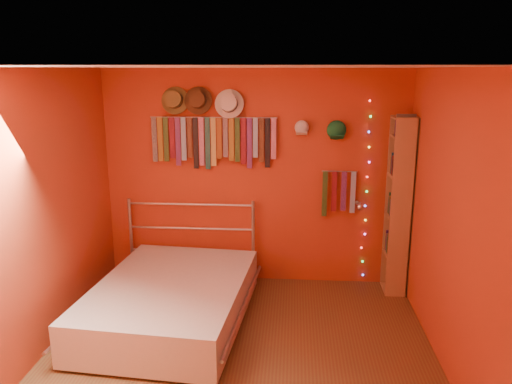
% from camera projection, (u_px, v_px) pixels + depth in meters
% --- Properties ---
extents(ground, '(3.50, 3.50, 0.00)m').
position_uv_depth(ground, '(239.00, 358.00, 4.41)').
color(ground, brown).
rests_on(ground, ground).
extents(back_wall, '(3.50, 0.02, 2.50)m').
position_uv_depth(back_wall, '(255.00, 178.00, 5.80)').
color(back_wall, '#A43D1A').
rests_on(back_wall, ground).
extents(right_wall, '(0.02, 3.50, 2.50)m').
position_uv_depth(right_wall, '(456.00, 228.00, 3.98)').
color(right_wall, '#A43D1A').
rests_on(right_wall, ground).
extents(left_wall, '(0.02, 3.50, 2.50)m').
position_uv_depth(left_wall, '(34.00, 218.00, 4.24)').
color(left_wall, '#A43D1A').
rests_on(left_wall, ground).
extents(ceiling, '(3.50, 3.50, 0.02)m').
position_uv_depth(ceiling, '(236.00, 67.00, 3.81)').
color(ceiling, white).
rests_on(ceiling, back_wall).
extents(tie_rack, '(1.45, 0.03, 0.60)m').
position_uv_depth(tie_rack, '(213.00, 139.00, 5.66)').
color(tie_rack, '#B9B9BF').
rests_on(tie_rack, back_wall).
extents(small_tie_rack, '(0.40, 0.03, 0.54)m').
position_uv_depth(small_tie_rack, '(339.00, 191.00, 5.70)').
color(small_tie_rack, '#B9B9BF').
rests_on(small_tie_rack, back_wall).
extents(fedora_olive, '(0.31, 0.17, 0.31)m').
position_uv_depth(fedora_olive, '(174.00, 100.00, 5.56)').
color(fedora_olive, brown).
rests_on(fedora_olive, back_wall).
extents(fedora_brown, '(0.31, 0.17, 0.31)m').
position_uv_depth(fedora_brown, '(198.00, 100.00, 5.54)').
color(fedora_brown, '#4F331C').
rests_on(fedora_brown, back_wall).
extents(fedora_white, '(0.33, 0.18, 0.32)m').
position_uv_depth(fedora_white, '(229.00, 103.00, 5.52)').
color(fedora_white, silver).
rests_on(fedora_white, back_wall).
extents(cap_white, '(0.17, 0.21, 0.17)m').
position_uv_depth(cap_white, '(302.00, 128.00, 5.57)').
color(cap_white, white).
rests_on(cap_white, back_wall).
extents(cap_green, '(0.20, 0.25, 0.20)m').
position_uv_depth(cap_green, '(336.00, 130.00, 5.54)').
color(cap_green, '#186C37').
rests_on(cap_green, back_wall).
extents(fairy_lights, '(0.06, 0.02, 2.07)m').
position_uv_depth(fairy_lights, '(366.00, 192.00, 5.70)').
color(fairy_lights, '#FF3333').
rests_on(fairy_lights, back_wall).
extents(reading_lamp, '(0.08, 0.33, 0.10)m').
position_uv_depth(reading_lamp, '(360.00, 206.00, 5.53)').
color(reading_lamp, '#B9B9BF').
rests_on(reading_lamp, back_wall).
extents(bookshelf, '(0.25, 0.34, 2.00)m').
position_uv_depth(bookshelf, '(402.00, 205.00, 5.52)').
color(bookshelf, '#A8844C').
rests_on(bookshelf, ground).
extents(bed, '(1.67, 2.12, 1.00)m').
position_uv_depth(bed, '(171.00, 300.00, 4.99)').
color(bed, '#B9B9BF').
rests_on(bed, ground).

